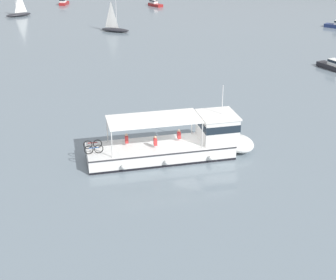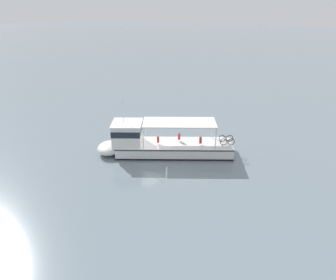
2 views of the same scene
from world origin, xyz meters
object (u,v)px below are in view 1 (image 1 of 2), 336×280
Objects in this scene: sailboat_mid_channel at (115,28)px; ferry_main at (181,143)px; motorboat_far_left at (64,2)px; sailboat_off_stern at (19,13)px; motorboat_horizon_west at (155,3)px; motorboat_near_starboard at (333,65)px.

ferry_main is at bearing -59.11° from sailboat_mid_channel.
ferry_main reaches higher than motorboat_far_left.
sailboat_off_stern is at bearing -93.47° from motorboat_far_left.
motorboat_horizon_west is (-2.93, 26.15, 0.00)m from sailboat_mid_channel.
sailboat_mid_channel reaches higher than motorboat_near_starboard.
motorboat_far_left is at bearing 126.65° from ferry_main.
ferry_main is at bearing -53.35° from motorboat_far_left.
sailboat_off_stern is at bearing -135.74° from motorboat_horizon_west.
ferry_main is 3.54× the size of motorboat_near_starboard.
sailboat_mid_channel is 1.00× the size of sailboat_off_stern.
motorboat_horizon_west is (18.93, 4.51, 0.00)m from motorboat_far_left.
sailboat_off_stern is (-46.38, 46.30, -0.47)m from ferry_main.
sailboat_mid_channel is at bearing -44.72° from motorboat_far_left.
sailboat_off_stern reaches higher than ferry_main.
motorboat_far_left and motorboat_horizon_west have the same top height.
ferry_main is 46.00m from sailboat_mid_channel.
motorboat_horizon_west is at bearing 134.36° from motorboat_near_starboard.
ferry_main reaches higher than motorboat_near_starboard.
ferry_main reaches higher than motorboat_horizon_west.
sailboat_off_stern is at bearing 135.05° from ferry_main.
motorboat_horizon_west is 0.69× the size of sailboat_off_stern.
ferry_main is 76.18m from motorboat_far_left.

